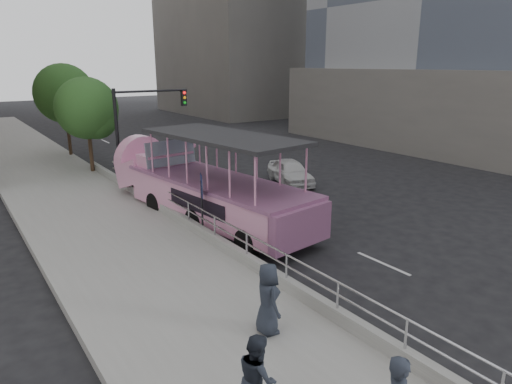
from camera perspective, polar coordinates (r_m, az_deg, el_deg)
The scene contains 13 objects.
ground at distance 16.51m, azimuth 7.98°, elevation -7.28°, with size 160.00×160.00×0.00m, color black.
sidewalk at distance 22.46m, azimuth -21.29°, elevation -1.54°, with size 5.50×80.00×0.30m, color #9B9B96.
kerb_wall at distance 16.10m, azimuth -5.12°, elevation -5.95°, with size 0.24×30.00×0.36m, color #ADADA8.
guardrail at distance 15.87m, azimuth -5.18°, elevation -3.72°, with size 0.07×22.00×0.71m.
duck_boat at distance 19.43m, azimuth -6.92°, elevation 0.69°, with size 4.18×11.63×3.78m.
car at distance 25.18m, azimuth 4.33°, elevation 2.55°, with size 1.59×3.94×1.34m, color silver.
pedestrian_mid at distance 8.62m, azimuth 0.17°, elevation -22.13°, with size 0.81×0.63×1.67m, color #242A35.
pedestrian_far at distance 10.86m, azimuth 1.49°, elevation -13.19°, with size 0.85×0.55×1.74m, color #242A35.
parking_sign at distance 16.71m, azimuth -6.78°, elevation -0.95°, with size 0.25×0.55×2.59m.
traffic_signal at distance 25.29m, azimuth -14.50°, elevation 8.66°, with size 4.20×0.32×5.20m.
street_tree_near at distance 28.03m, azimuth -20.16°, elevation 9.52°, with size 3.52×3.52×5.72m.
street_tree_far at distance 33.85m, azimuth -22.63°, elevation 11.03°, with size 3.97×3.97×6.45m.
tower_podium at distance 45.72m, azimuth 28.07°, elevation 9.69°, with size 26.00×26.00×6.00m, color slate.
Camera 1 is at (-10.44, -11.05, 6.44)m, focal length 32.00 mm.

